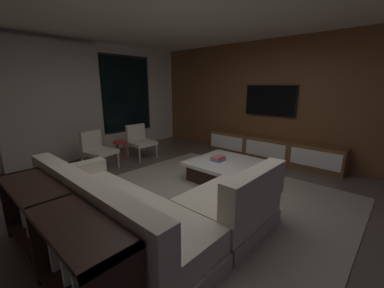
{
  "coord_description": "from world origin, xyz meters",
  "views": [
    {
      "loc": [
        -2.39,
        -2.17,
        1.69
      ],
      "look_at": [
        0.67,
        0.6,
        0.68
      ],
      "focal_mm": 22.38,
      "sensor_mm": 36.0,
      "label": 1
    }
  ],
  "objects_px": {
    "media_console": "(271,149)",
    "sectional_couch": "(148,212)",
    "side_stool": "(120,145)",
    "mounted_tv": "(270,100)",
    "accent_chair_near_window": "(140,139)",
    "accent_chair_by_curtain": "(97,148)",
    "console_table_behind_couch": "(55,233)",
    "book_stack_on_coffee_table": "(218,159)",
    "coffee_table": "(225,170)"
  },
  "relations": [
    {
      "from": "media_console",
      "to": "console_table_behind_couch",
      "type": "bearing_deg",
      "value": -179.03
    },
    {
      "from": "coffee_table",
      "to": "side_stool",
      "type": "xyz_separation_m",
      "value": [
        -0.66,
        2.41,
        0.19
      ]
    },
    {
      "from": "media_console",
      "to": "coffee_table",
      "type": "bearing_deg",
      "value": 176.85
    },
    {
      "from": "book_stack_on_coffee_table",
      "to": "accent_chair_near_window",
      "type": "bearing_deg",
      "value": 92.9
    },
    {
      "from": "book_stack_on_coffee_table",
      "to": "side_stool",
      "type": "xyz_separation_m",
      "value": [
        -0.6,
        2.29,
        -0.02
      ]
    },
    {
      "from": "book_stack_on_coffee_table",
      "to": "side_stool",
      "type": "relative_size",
      "value": 0.53
    },
    {
      "from": "accent_chair_near_window",
      "to": "side_stool",
      "type": "relative_size",
      "value": 1.7
    },
    {
      "from": "book_stack_on_coffee_table",
      "to": "console_table_behind_couch",
      "type": "height_order",
      "value": "console_table_behind_couch"
    },
    {
      "from": "side_stool",
      "to": "book_stack_on_coffee_table",
      "type": "bearing_deg",
      "value": -75.37
    },
    {
      "from": "sectional_couch",
      "to": "media_console",
      "type": "xyz_separation_m",
      "value": [
        3.68,
        0.21,
        -0.04
      ]
    },
    {
      "from": "side_stool",
      "to": "mounted_tv",
      "type": "bearing_deg",
      "value": -42.17
    },
    {
      "from": "sectional_couch",
      "to": "accent_chair_near_window",
      "type": "xyz_separation_m",
      "value": [
        1.8,
        2.65,
        0.14
      ]
    },
    {
      "from": "side_stool",
      "to": "console_table_behind_couch",
      "type": "bearing_deg",
      "value": -130.67
    },
    {
      "from": "accent_chair_by_curtain",
      "to": "side_stool",
      "type": "distance_m",
      "value": 0.59
    },
    {
      "from": "coffee_table",
      "to": "book_stack_on_coffee_table",
      "type": "relative_size",
      "value": 4.73
    },
    {
      "from": "book_stack_on_coffee_table",
      "to": "accent_chair_by_curtain",
      "type": "height_order",
      "value": "accent_chair_by_curtain"
    },
    {
      "from": "side_stool",
      "to": "console_table_behind_couch",
      "type": "relative_size",
      "value": 0.22
    },
    {
      "from": "sectional_couch",
      "to": "coffee_table",
      "type": "xyz_separation_m",
      "value": [
        1.97,
        0.3,
        -0.1
      ]
    },
    {
      "from": "accent_chair_near_window",
      "to": "book_stack_on_coffee_table",
      "type": "bearing_deg",
      "value": -87.1
    },
    {
      "from": "media_console",
      "to": "mounted_tv",
      "type": "relative_size",
      "value": 2.56
    },
    {
      "from": "coffee_table",
      "to": "media_console",
      "type": "xyz_separation_m",
      "value": [
        1.71,
        -0.09,
        0.06
      ]
    },
    {
      "from": "book_stack_on_coffee_table",
      "to": "accent_chair_by_curtain",
      "type": "relative_size",
      "value": 0.31
    },
    {
      "from": "side_stool",
      "to": "mounted_tv",
      "type": "xyz_separation_m",
      "value": [
        2.55,
        -2.31,
        0.98
      ]
    },
    {
      "from": "book_stack_on_coffee_table",
      "to": "accent_chair_near_window",
      "type": "height_order",
      "value": "accent_chair_near_window"
    },
    {
      "from": "sectional_couch",
      "to": "console_table_behind_couch",
      "type": "height_order",
      "value": "sectional_couch"
    },
    {
      "from": "media_console",
      "to": "side_stool",
      "type": "bearing_deg",
      "value": 133.38
    },
    {
      "from": "sectional_couch",
      "to": "accent_chair_by_curtain",
      "type": "xyz_separation_m",
      "value": [
        0.72,
        2.63,
        0.14
      ]
    },
    {
      "from": "sectional_couch",
      "to": "accent_chair_near_window",
      "type": "relative_size",
      "value": 3.21
    },
    {
      "from": "book_stack_on_coffee_table",
      "to": "mounted_tv",
      "type": "relative_size",
      "value": 0.2
    },
    {
      "from": "accent_chair_by_curtain",
      "to": "media_console",
      "type": "bearing_deg",
      "value": -39.4
    },
    {
      "from": "sectional_couch",
      "to": "mounted_tv",
      "type": "bearing_deg",
      "value": 5.96
    },
    {
      "from": "media_console",
      "to": "console_table_behind_couch",
      "type": "relative_size",
      "value": 1.48
    },
    {
      "from": "accent_chair_by_curtain",
      "to": "console_table_behind_couch",
      "type": "distance_m",
      "value": 2.99
    },
    {
      "from": "accent_chair_by_curtain",
      "to": "side_stool",
      "type": "bearing_deg",
      "value": 7.79
    },
    {
      "from": "accent_chair_by_curtain",
      "to": "sectional_couch",
      "type": "bearing_deg",
      "value": -105.35
    },
    {
      "from": "accent_chair_by_curtain",
      "to": "mounted_tv",
      "type": "xyz_separation_m",
      "value": [
        3.14,
        -2.23,
        0.92
      ]
    },
    {
      "from": "accent_chair_near_window",
      "to": "media_console",
      "type": "xyz_separation_m",
      "value": [
        1.89,
        -2.44,
        -0.18
      ]
    },
    {
      "from": "console_table_behind_couch",
      "to": "mounted_tv",
      "type": "bearing_deg",
      "value": 3.31
    },
    {
      "from": "accent_chair_by_curtain",
      "to": "media_console",
      "type": "distance_m",
      "value": 3.83
    },
    {
      "from": "coffee_table",
      "to": "mounted_tv",
      "type": "relative_size",
      "value": 0.96
    },
    {
      "from": "book_stack_on_coffee_table",
      "to": "mounted_tv",
      "type": "bearing_deg",
      "value": -0.57
    },
    {
      "from": "media_console",
      "to": "sectional_couch",
      "type": "bearing_deg",
      "value": -176.81
    },
    {
      "from": "accent_chair_by_curtain",
      "to": "console_table_behind_couch",
      "type": "height_order",
      "value": "accent_chair_by_curtain"
    },
    {
      "from": "media_console",
      "to": "accent_chair_near_window",
      "type": "bearing_deg",
      "value": 127.67
    },
    {
      "from": "coffee_table",
      "to": "console_table_behind_couch",
      "type": "bearing_deg",
      "value": -176.58
    },
    {
      "from": "sectional_couch",
      "to": "coffee_table",
      "type": "relative_size",
      "value": 2.16
    },
    {
      "from": "mounted_tv",
      "to": "console_table_behind_couch",
      "type": "xyz_separation_m",
      "value": [
        -4.78,
        -0.28,
        -0.93
      ]
    },
    {
      "from": "book_stack_on_coffee_table",
      "to": "accent_chair_near_window",
      "type": "distance_m",
      "value": 2.23
    },
    {
      "from": "media_console",
      "to": "mounted_tv",
      "type": "xyz_separation_m",
      "value": [
        0.18,
        0.2,
        1.1
      ]
    },
    {
      "from": "accent_chair_by_curtain",
      "to": "mounted_tv",
      "type": "bearing_deg",
      "value": -35.41
    }
  ]
}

